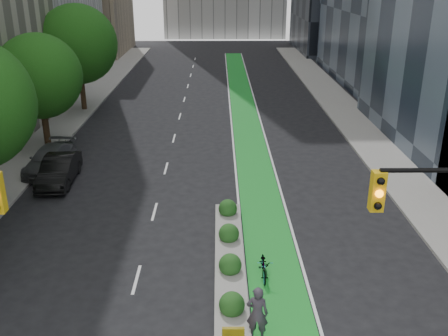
{
  "coord_description": "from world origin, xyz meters",
  "views": [
    {
      "loc": [
        0.77,
        -10.73,
        11.29
      ],
      "look_at": [
        1.01,
        10.38,
        3.0
      ],
      "focal_mm": 40.0,
      "sensor_mm": 36.0,
      "label": 1
    }
  ],
  "objects_px": {
    "bicycle": "(264,266)",
    "parked_car_left_mid": "(59,170)",
    "parked_car_left_far": "(50,159)",
    "median_planter": "(230,257)",
    "cyclist": "(257,313)"
  },
  "relations": [
    {
      "from": "bicycle",
      "to": "parked_car_left_mid",
      "type": "relative_size",
      "value": 0.37
    },
    {
      "from": "parked_car_left_mid",
      "to": "parked_car_left_far",
      "type": "bearing_deg",
      "value": 117.86
    },
    {
      "from": "median_planter",
      "to": "parked_car_left_mid",
      "type": "height_order",
      "value": "parked_car_left_mid"
    },
    {
      "from": "median_planter",
      "to": "cyclist",
      "type": "relative_size",
      "value": 5.17
    },
    {
      "from": "parked_car_left_mid",
      "to": "bicycle",
      "type": "bearing_deg",
      "value": -43.89
    },
    {
      "from": "cyclist",
      "to": "median_planter",
      "type": "bearing_deg",
      "value": -70.41
    },
    {
      "from": "median_planter",
      "to": "cyclist",
      "type": "xyz_separation_m",
      "value": [
        0.8,
        -4.46,
        0.62
      ]
    },
    {
      "from": "median_planter",
      "to": "parked_car_left_far",
      "type": "relative_size",
      "value": 2.07
    },
    {
      "from": "cyclist",
      "to": "parked_car_left_far",
      "type": "bearing_deg",
      "value": -43.44
    },
    {
      "from": "median_planter",
      "to": "parked_car_left_mid",
      "type": "bearing_deg",
      "value": 137.43
    },
    {
      "from": "bicycle",
      "to": "parked_car_left_far",
      "type": "relative_size",
      "value": 0.35
    },
    {
      "from": "bicycle",
      "to": "cyclist",
      "type": "relative_size",
      "value": 0.88
    },
    {
      "from": "median_planter",
      "to": "bicycle",
      "type": "height_order",
      "value": "median_planter"
    },
    {
      "from": "cyclist",
      "to": "parked_car_left_far",
      "type": "relative_size",
      "value": 0.4
    },
    {
      "from": "cyclist",
      "to": "parked_car_left_far",
      "type": "xyz_separation_m",
      "value": [
        -11.5,
        15.18,
        -0.27
      ]
    }
  ]
}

